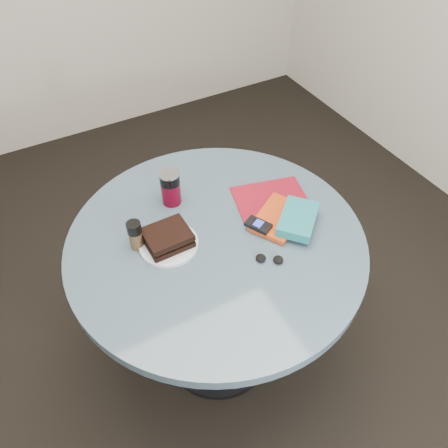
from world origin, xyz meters
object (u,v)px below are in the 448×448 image
sandwich (168,237)px  magazine (271,199)px  pepper_grinder (135,235)px  headphones (269,259)px  novel (298,219)px  plate (169,244)px  red_book (278,218)px  mp3_player (258,225)px  soda_can (171,188)px  table (217,268)px

sandwich → magazine: sandwich is taller
pepper_grinder → headphones: pepper_grinder is taller
novel → pepper_grinder: bearing=118.6°
plate → headphones: 0.33m
pepper_grinder → red_book: (0.47, -0.12, -0.04)m
mp3_player → headphones: size_ratio=1.07×
soda_can → headphones: size_ratio=1.44×
soda_can → novel: bearing=-45.0°
soda_can → plate: bearing=-116.9°
magazine → mp3_player: 0.17m
sandwich → pepper_grinder: pepper_grinder is taller
table → mp3_player: bearing=-16.5°
table → mp3_player: 0.24m
novel → mp3_player: (-0.13, 0.05, -0.01)m
red_book → novel: size_ratio=1.17×
plate → red_book: bearing=-11.4°
table → soda_can: size_ratio=7.59×
table → mp3_player: size_ratio=10.26×
magazine → headphones: 0.29m
soda_can → novel: 0.45m
table → red_book: 0.29m
soda_can → mp3_player: 0.34m
sandwich → red_book: 0.39m
table → plate: bearing=164.0°
plate → red_book: 0.39m
table → magazine: (0.26, 0.07, 0.17)m
soda_can → mp3_player: size_ratio=1.35×
table → headphones: bearing=-59.2°
table → red_book: (0.23, -0.03, 0.18)m
sandwich → table: bearing=-16.6°
soda_can → novel: soda_can is taller
plate → soda_can: bearing=63.1°
soda_can → mp3_player: soda_can is taller
pepper_grinder → novel: size_ratio=0.61×
table → red_book: red_book is taller
plate → mp3_player: mp3_player is taller
pepper_grinder → red_book: 0.49m
headphones → novel: bearing=26.2°
pepper_grinder → mp3_player: (0.38, -0.13, -0.03)m
sandwich → pepper_grinder: (-0.09, 0.04, 0.02)m
soda_can → magazine: (0.32, -0.16, -0.06)m
novel → red_book: bearing=82.7°
headphones → plate: bearing=139.9°
sandwich → red_book: (0.38, -0.08, -0.02)m
mp3_player → headphones: bearing=-106.2°
magazine → red_book: size_ratio=1.27×
sandwich → novel: size_ratio=0.83×
plate → mp3_player: size_ratio=2.00×
mp3_player → table: bearing=163.5°
magazine → mp3_player: bearing=-124.4°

